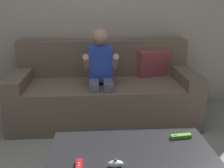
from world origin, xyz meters
TOP-DOWN VIEW (x-y plane):
  - wall_back at (0.00, 1.84)m, footprint 4.73×0.05m
  - couch at (0.19, 1.45)m, footprint 1.92×0.80m
  - person_seated_on_couch at (0.14, 1.27)m, footprint 0.34×0.41m
  - coffee_table at (0.30, 0.08)m, footprint 1.00×0.61m
  - game_remote_red_near_edge at (-0.02, -0.08)m, footprint 0.04×0.14m
  - nunchuk_white at (0.18, -0.07)m, footprint 0.09×0.05m
  - game_remote_lime_far_corner at (0.64, 0.23)m, footprint 0.14×0.05m

SIDE VIEW (x-z plane):
  - couch at x=0.19m, z-range -0.12..0.70m
  - coffee_table at x=0.30m, z-range 0.14..0.52m
  - game_remote_red_near_edge at x=-0.02m, z-range 0.38..0.41m
  - game_remote_lime_far_corner at x=0.64m, z-range 0.38..0.41m
  - nunchuk_white at x=0.18m, z-range 0.38..0.43m
  - person_seated_on_couch at x=0.14m, z-range 0.07..1.07m
  - wall_back at x=0.00m, z-range 0.00..2.50m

